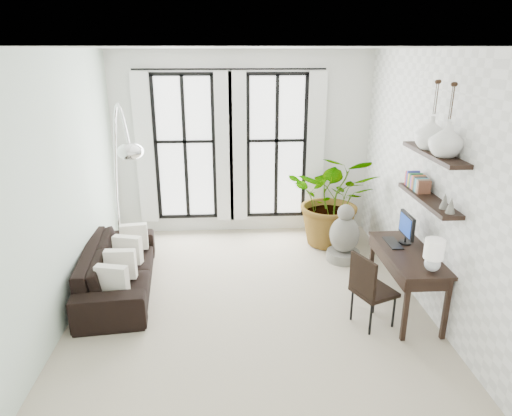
{
  "coord_description": "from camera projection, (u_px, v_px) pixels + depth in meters",
  "views": [
    {
      "loc": [
        -0.24,
        -5.43,
        3.18
      ],
      "look_at": [
        0.11,
        0.3,
        1.18
      ],
      "focal_mm": 32.0,
      "sensor_mm": 36.0,
      "label": 1
    }
  ],
  "objects": [
    {
      "name": "floor",
      "position": [
        250.0,
        298.0,
        6.18
      ],
      "size": [
        5.0,
        5.0,
        0.0
      ],
      "primitive_type": "plane",
      "color": "#B3A68E",
      "rests_on": "ground"
    },
    {
      "name": "ceiling",
      "position": [
        248.0,
        48.0,
        5.13
      ],
      "size": [
        5.0,
        5.0,
        0.0
      ],
      "primitive_type": "plane",
      "color": "white",
      "rests_on": "wall_back"
    },
    {
      "name": "wall_left",
      "position": [
        64.0,
        187.0,
        5.52
      ],
      "size": [
        0.0,
        5.0,
        5.0
      ],
      "primitive_type": "plane",
      "rotation": [
        1.57,
        0.0,
        1.57
      ],
      "color": "silver",
      "rests_on": "floor"
    },
    {
      "name": "wall_right",
      "position": [
        426.0,
        181.0,
        5.78
      ],
      "size": [
        0.0,
        5.0,
        5.0
      ],
      "primitive_type": "plane",
      "rotation": [
        1.57,
        0.0,
        -1.57
      ],
      "color": "white",
      "rests_on": "floor"
    },
    {
      "name": "wall_back",
      "position": [
        242.0,
        145.0,
        8.01
      ],
      "size": [
        4.5,
        0.0,
        4.5
      ],
      "primitive_type": "plane",
      "rotation": [
        1.57,
        0.0,
        0.0
      ],
      "color": "white",
      "rests_on": "floor"
    },
    {
      "name": "windows",
      "position": [
        231.0,
        148.0,
        7.95
      ],
      "size": [
        3.26,
        0.13,
        2.65
      ],
      "color": "white",
      "rests_on": "wall_back"
    },
    {
      "name": "wall_shelves",
      "position": [
        429.0,
        180.0,
        5.37
      ],
      "size": [
        0.25,
        1.3,
        0.6
      ],
      "color": "black",
      "rests_on": "wall_right"
    },
    {
      "name": "sofa",
      "position": [
        118.0,
        268.0,
        6.29
      ],
      "size": [
        1.09,
        2.31,
        0.65
      ],
      "primitive_type": "imported",
      "rotation": [
        0.0,
        0.0,
        1.67
      ],
      "color": "black",
      "rests_on": "floor"
    },
    {
      "name": "throw_pillows",
      "position": [
        124.0,
        257.0,
        6.24
      ],
      "size": [
        0.4,
        1.52,
        0.4
      ],
      "color": "white",
      "rests_on": "sofa"
    },
    {
      "name": "plant",
      "position": [
        334.0,
        199.0,
        7.65
      ],
      "size": [
        1.79,
        1.67,
        1.62
      ],
      "primitive_type": "imported",
      "rotation": [
        0.0,
        0.0,
        -0.33
      ],
      "color": "#2D7228",
      "rests_on": "floor"
    },
    {
      "name": "desk",
      "position": [
        409.0,
        258.0,
        5.6
      ],
      "size": [
        0.59,
        1.39,
        1.21
      ],
      "color": "black",
      "rests_on": "floor"
    },
    {
      "name": "desk_chair",
      "position": [
        369.0,
        286.0,
        5.4
      ],
      "size": [
        0.58,
        0.58,
        0.93
      ],
      "rotation": [
        0.0,
        0.0,
        0.4
      ],
      "color": "black",
      "rests_on": "floor"
    },
    {
      "name": "arc_lamp",
      "position": [
        120.0,
        150.0,
        6.12
      ],
      "size": [
        0.76,
        1.0,
        2.53
      ],
      "color": "silver",
      "rests_on": "floor"
    },
    {
      "name": "buddha",
      "position": [
        344.0,
        237.0,
        7.16
      ],
      "size": [
        0.52,
        0.52,
        0.93
      ],
      "color": "gray",
      "rests_on": "floor"
    },
    {
      "name": "vase_a",
      "position": [
        447.0,
        139.0,
        4.92
      ],
      "size": [
        0.37,
        0.37,
        0.38
      ],
      "primitive_type": "imported",
      "color": "white",
      "rests_on": "shelf_upper"
    },
    {
      "name": "vase_b",
      "position": [
        431.0,
        133.0,
        5.29
      ],
      "size": [
        0.37,
        0.37,
        0.38
      ],
      "primitive_type": "imported",
      "color": "white",
      "rests_on": "shelf_upper"
    }
  ]
}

